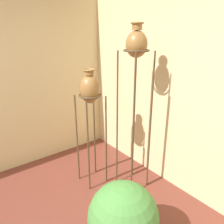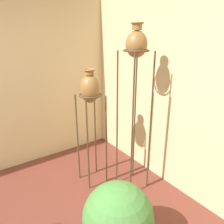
% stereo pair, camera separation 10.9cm
% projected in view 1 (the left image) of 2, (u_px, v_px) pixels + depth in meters
% --- Properties ---
extents(wall_right, '(0.06, 8.14, 2.70)m').
position_uv_depth(wall_right, '(211.00, 93.00, 2.33)').
color(wall_right, beige).
rests_on(wall_right, ground_plane).
extents(vase_stand_tall, '(0.31, 0.31, 2.06)m').
position_uv_depth(vase_stand_tall, '(136.00, 55.00, 2.43)').
color(vase_stand_tall, '#473823').
rests_on(vase_stand_tall, ground_plane).
extents(vase_stand_medium, '(0.30, 0.30, 1.56)m').
position_uv_depth(vase_stand_medium, '(90.00, 93.00, 2.66)').
color(vase_stand_medium, '#473823').
rests_on(vase_stand_medium, ground_plane).
extents(potted_plant, '(0.63, 0.63, 0.74)m').
position_uv_depth(potted_plant, '(123.00, 219.00, 1.94)').
color(potted_plant, brown).
rests_on(potted_plant, ground_plane).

